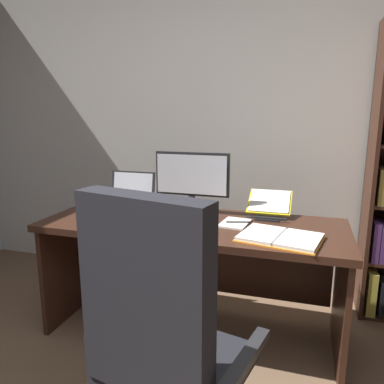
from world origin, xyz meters
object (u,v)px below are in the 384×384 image
(monitor, at_px, (192,182))
(notepad, at_px, (235,223))
(desk, at_px, (196,248))
(computer_mouse, at_px, (127,219))
(laptop, at_px, (128,200))
(office_chair, at_px, (164,359))
(open_binder, at_px, (280,237))
(pen, at_px, (238,222))
(coffee_mug, at_px, (87,204))
(keyboard, at_px, (175,225))
(reading_stand_with_book, at_px, (269,204))

(monitor, relative_size, notepad, 2.33)
(desk, relative_size, computer_mouse, 17.13)
(laptop, xyz_separation_m, notepad, (0.78, -0.18, -0.05))
(office_chair, relative_size, open_binder, 2.44)
(pen, bearing_deg, coffee_mug, -178.62)
(desk, bearing_deg, office_chair, -80.21)
(office_chair, relative_size, computer_mouse, 10.68)
(open_binder, bearing_deg, desk, 166.96)
(desk, bearing_deg, notepad, -9.43)
(office_chair, xyz_separation_m, open_binder, (0.35, 0.74, 0.26))
(laptop, distance_m, notepad, 0.80)
(keyboard, bearing_deg, laptop, 144.36)
(desk, height_order, reading_stand_with_book, reading_stand_with_book)
(office_chair, height_order, pen, office_chair)
(desk, height_order, open_binder, open_binder)
(monitor, bearing_deg, reading_stand_with_book, 7.72)
(reading_stand_with_book, bearing_deg, notepad, -124.51)
(desk, xyz_separation_m, monitor, (-0.07, 0.14, 0.39))
(laptop, xyz_separation_m, open_binder, (1.05, -0.38, -0.04))
(office_chair, xyz_separation_m, coffee_mug, (-0.88, 0.92, 0.30))
(notepad, distance_m, pen, 0.02)
(open_binder, bearing_deg, pen, 153.44)
(open_binder, bearing_deg, computer_mouse, -171.49)
(laptop, distance_m, keyboard, 0.57)
(office_chair, bearing_deg, monitor, 114.52)
(open_binder, bearing_deg, notepad, 155.54)
(office_chair, xyz_separation_m, monitor, (-0.24, 1.12, 0.45))
(desk, height_order, notepad, notepad)
(notepad, bearing_deg, office_chair, -94.87)
(desk, height_order, laptop, laptop)
(pen, bearing_deg, reading_stand_with_book, 58.73)
(office_chair, relative_size, keyboard, 2.64)
(laptop, distance_m, computer_mouse, 0.37)
(monitor, bearing_deg, desk, -64.07)
(monitor, xyz_separation_m, notepad, (0.32, -0.18, -0.19))
(office_chair, height_order, keyboard, office_chair)
(office_chair, distance_m, laptop, 1.36)
(notepad, height_order, pen, pen)
(reading_stand_with_book, height_order, notepad, reading_stand_with_book)
(office_chair, distance_m, keyboard, 0.87)
(notepad, bearing_deg, keyboard, -154.87)
(office_chair, bearing_deg, coffee_mug, 146.56)
(desk, xyz_separation_m, pen, (0.27, -0.04, 0.21))
(desk, distance_m, notepad, 0.32)
(desk, distance_m, keyboard, 0.29)
(notepad, bearing_deg, monitor, 150.12)
(office_chair, relative_size, notepad, 5.29)
(computer_mouse, bearing_deg, notepad, 13.57)
(computer_mouse, relative_size, pen, 0.74)
(notepad, xyz_separation_m, coffee_mug, (-0.96, -0.02, 0.05))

